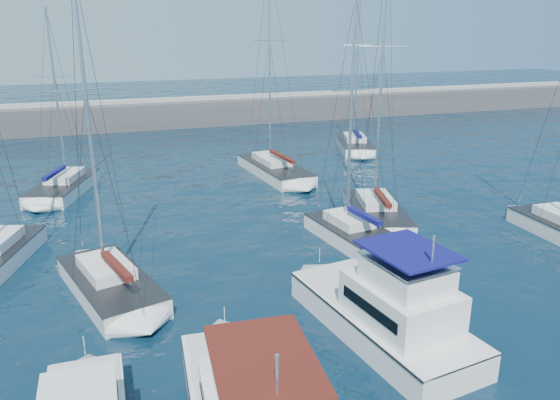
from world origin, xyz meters
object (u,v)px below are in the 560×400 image
object	(u,v)px
sailboat_mid_b	(110,284)
sailboat_mid_c	(352,233)
sailboat_back_a	(64,187)
sailboat_back_c	(355,145)
sailboat_mid_d	(376,212)
sailboat_back_b	(274,169)
motor_yacht_stbd_inner	(388,313)

from	to	relation	value
sailboat_mid_b	sailboat_mid_c	distance (m)	14.02
sailboat_mid_b	sailboat_back_a	world-z (taller)	sailboat_mid_b
sailboat_back_c	sailboat_mid_b	bearing A→B (deg)	-118.75
sailboat_mid_c	sailboat_mid_d	distance (m)	4.20
sailboat_mid_c	sailboat_back_c	distance (m)	24.49
sailboat_mid_b	sailboat_mid_d	world-z (taller)	sailboat_mid_d
sailboat_back_b	sailboat_back_c	distance (m)	12.40
sailboat_mid_d	sailboat_back_c	xyz separation A→B (m)	(7.82, 19.10, -0.01)
sailboat_mid_b	sailboat_back_b	distance (m)	22.81
sailboat_mid_c	sailboat_back_c	bearing A→B (deg)	55.60
sailboat_mid_b	sailboat_mid_d	bearing A→B (deg)	0.86
sailboat_back_b	motor_yacht_stbd_inner	bearing A→B (deg)	-103.69
sailboat_back_b	sailboat_back_c	world-z (taller)	sailboat_back_b
sailboat_back_b	sailboat_back_c	xyz separation A→B (m)	(10.67, 6.32, 0.01)
sailboat_mid_c	motor_yacht_stbd_inner	bearing A→B (deg)	-115.89
sailboat_mid_b	sailboat_back_a	distance (m)	18.28
motor_yacht_stbd_inner	sailboat_back_b	xyz separation A→B (m)	(3.51, 25.56, -0.59)
motor_yacht_stbd_inner	sailboat_back_b	distance (m)	25.81
motor_yacht_stbd_inner	sailboat_mid_b	bearing A→B (deg)	136.08
motor_yacht_stbd_inner	sailboat_mid_b	xyz separation A→B (m)	(-10.58, 7.62, -0.60)
sailboat_mid_c	sailboat_back_c	world-z (taller)	sailboat_back_c
motor_yacht_stbd_inner	sailboat_back_c	bearing A→B (deg)	57.85
sailboat_mid_c	sailboat_back_b	world-z (taller)	sailboat_back_b
sailboat_mid_b	sailboat_back_c	xyz separation A→B (m)	(24.76, 24.26, 0.02)
sailboat_back_c	motor_yacht_stbd_inner	bearing A→B (deg)	-97.15
motor_yacht_stbd_inner	sailboat_mid_d	xyz separation A→B (m)	(6.36, 12.77, -0.57)
sailboat_mid_b	sailboat_mid_c	world-z (taller)	sailboat_mid_b
motor_yacht_stbd_inner	sailboat_mid_c	distance (m)	10.49
sailboat_mid_c	sailboat_back_a	bearing A→B (deg)	128.54
sailboat_back_a	sailboat_back_b	bearing A→B (deg)	18.71
sailboat_mid_d	sailboat_back_b	size ratio (longest dim) A/B	0.99
sailboat_back_a	sailboat_back_c	world-z (taller)	sailboat_back_c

